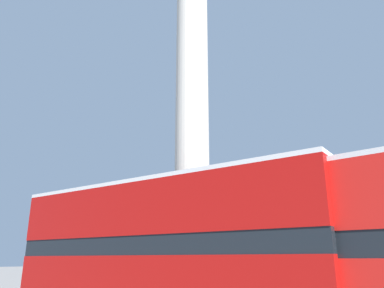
{
  "coord_description": "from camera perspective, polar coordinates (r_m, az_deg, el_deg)",
  "views": [
    {
      "loc": [
        11.23,
        -15.58,
        2.14
      ],
      "look_at": [
        0.0,
        0.0,
        8.05
      ],
      "focal_mm": 35.0,
      "sensor_mm": 36.0,
      "label": 1
    }
  ],
  "objects": [
    {
      "name": "street_lamp",
      "position": [
        20.17,
        -11.86,
        -14.18
      ],
      "size": [
        0.4,
        0.4,
        5.63
      ],
      "color": "black",
      "rests_on": "ground_plane"
    },
    {
      "name": "monument_column",
      "position": [
        20.57,
        0.0,
        3.85
      ],
      "size": [
        4.76,
        4.76,
        25.13
      ],
      "color": "beige",
      "rests_on": "ground_plane"
    },
    {
      "name": "bus_b",
      "position": [
        12.02,
        -4.53,
        -15.5
      ],
      "size": [
        11.0,
        2.8,
        4.48
      ],
      "rotation": [
        0.0,
        0.0,
        -0.0
      ],
      "color": "#A80F0C",
      "rests_on": "ground_plane"
    }
  ]
}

